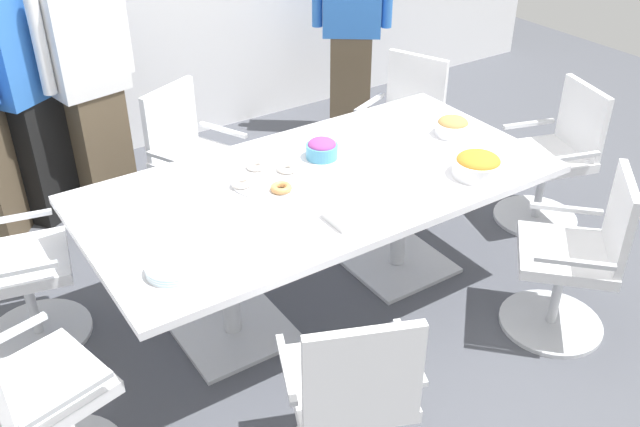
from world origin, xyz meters
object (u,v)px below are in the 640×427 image
(conference_table, at_px, (320,201))
(person_standing_3, at_px, (352,26))
(office_chair_2, at_px, (403,132))
(person_standing_1, at_px, (27,86))
(snack_bowl_chips_orange, at_px, (478,165))
(napkin_pile, at_px, (347,215))
(office_chair_6, at_px, (351,402))
(plate_stack, at_px, (173,268))
(donut_platter, at_px, (267,178))
(office_chair_1, at_px, (552,163))
(snack_bowl_candy_mix, at_px, (322,148))
(office_chair_4, at_px, (11,275))
(office_chair_5, at_px, (31,406))
(person_standing_2, at_px, (91,80))
(snack_bowl_cookies, at_px, (453,126))
(office_chair_0, at_px, (575,264))
(office_chair_3, at_px, (194,167))

(conference_table, height_order, person_standing_3, person_standing_3)
(office_chair_2, distance_m, person_standing_1, 2.44)
(person_standing_1, xyz_separation_m, snack_bowl_chips_orange, (1.70, -2.11, -0.10))
(office_chair_2, xyz_separation_m, napkin_pile, (-1.30, -1.16, 0.37))
(office_chair_6, distance_m, person_standing_3, 3.42)
(plate_stack, bearing_deg, napkin_pile, -4.56)
(donut_platter, xyz_separation_m, plate_stack, (-0.71, -0.46, 0.00))
(conference_table, distance_m, napkin_pile, 0.43)
(person_standing_1, bearing_deg, office_chair_6, 66.58)
(office_chair_1, xyz_separation_m, donut_platter, (-1.92, 0.26, 0.36))
(conference_table, relative_size, donut_platter, 6.34)
(office_chair_6, xyz_separation_m, snack_bowl_candy_mix, (0.69, 1.25, 0.40))
(person_standing_1, distance_m, person_standing_3, 2.42)
(office_chair_4, xyz_separation_m, person_standing_1, (0.47, 1.15, 0.51))
(office_chair_2, xyz_separation_m, office_chair_4, (-2.66, -0.21, 0.00))
(office_chair_1, relative_size, person_standing_3, 0.54)
(office_chair_4, relative_size, office_chair_5, 1.00)
(snack_bowl_chips_orange, bearing_deg, plate_stack, 177.14)
(person_standing_2, xyz_separation_m, snack_bowl_candy_mix, (0.79, -1.39, -0.11))
(office_chair_6, bearing_deg, snack_bowl_cookies, 58.44)
(office_chair_4, bearing_deg, snack_bowl_candy_mix, 89.96)
(office_chair_5, distance_m, snack_bowl_candy_mix, 1.89)
(office_chair_2, bearing_deg, person_standing_2, 43.78)
(office_chair_1, xyz_separation_m, office_chair_5, (-3.30, -0.25, 0.00))
(snack_bowl_cookies, height_order, plate_stack, snack_bowl_cookies)
(office_chair_2, relative_size, donut_platter, 2.41)
(office_chair_0, distance_m, office_chair_6, 1.48)
(office_chair_5, xyz_separation_m, snack_bowl_candy_mix, (1.75, 0.58, 0.40))
(office_chair_2, relative_size, napkin_pile, 5.26)
(person_standing_1, xyz_separation_m, plate_stack, (0.05, -2.02, -0.14))
(snack_bowl_candy_mix, distance_m, donut_platter, 0.38)
(conference_table, relative_size, office_chair_0, 2.64)
(office_chair_2, height_order, office_chair_6, same)
(snack_bowl_candy_mix, relative_size, snack_bowl_cookies, 0.89)
(office_chair_3, height_order, snack_bowl_candy_mix, office_chair_3)
(office_chair_2, distance_m, snack_bowl_candy_mix, 1.26)
(snack_bowl_candy_mix, bearing_deg, person_standing_2, 119.52)
(snack_bowl_chips_orange, relative_size, plate_stack, 1.13)
(conference_table, relative_size, office_chair_6, 2.64)
(office_chair_1, xyz_separation_m, person_standing_1, (-2.68, 1.83, 0.51))
(office_chair_2, distance_m, office_chair_4, 2.67)
(snack_bowl_candy_mix, relative_size, napkin_pile, 1.00)
(office_chair_4, xyz_separation_m, snack_bowl_candy_mix, (1.61, -0.35, 0.40))
(office_chair_2, height_order, snack_bowl_cookies, office_chair_2)
(office_chair_5, distance_m, snack_bowl_chips_orange, 2.34)
(conference_table, relative_size, office_chair_4, 2.64)
(conference_table, height_order, office_chair_5, office_chair_5)
(office_chair_0, relative_size, napkin_pile, 5.26)
(conference_table, relative_size, napkin_pile, 13.88)
(person_standing_2, xyz_separation_m, snack_bowl_chips_orange, (1.34, -1.99, -0.10))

